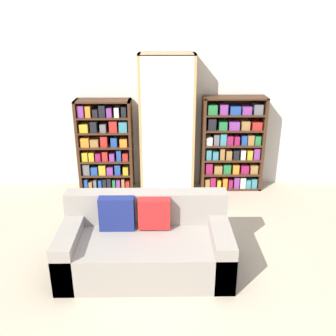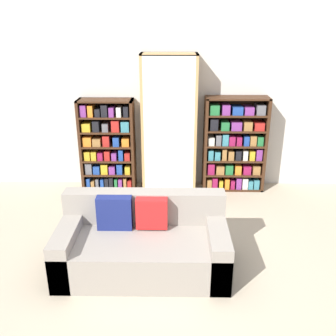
# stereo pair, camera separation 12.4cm
# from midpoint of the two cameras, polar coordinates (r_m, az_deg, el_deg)

# --- Properties ---
(ground_plane) EXTENTS (16.00, 16.00, 0.00)m
(ground_plane) POSITION_cam_midpoint_polar(r_m,az_deg,el_deg) (3.70, 0.29, -19.09)
(ground_plane) COLOR tan
(wall_back) EXTENTS (6.14, 0.06, 2.70)m
(wall_back) POSITION_cam_midpoint_polar(r_m,az_deg,el_deg) (5.61, -0.21, 10.62)
(wall_back) COLOR beige
(wall_back) RESTS_ON ground
(couch) EXTENTS (1.71, 0.85, 0.74)m
(couch) POSITION_cam_midpoint_polar(r_m,az_deg,el_deg) (3.93, -4.36, -11.56)
(couch) COLOR gray
(couch) RESTS_ON ground
(bookshelf_left) EXTENTS (0.80, 0.32, 1.37)m
(bookshelf_left) POSITION_cam_midpoint_polar(r_m,az_deg,el_deg) (5.66, -10.18, 3.25)
(bookshelf_left) COLOR #3D2314
(bookshelf_left) RESTS_ON ground
(display_cabinet) EXTENTS (0.79, 0.36, 2.00)m
(display_cabinet) POSITION_cam_midpoint_polar(r_m,az_deg,el_deg) (5.48, -0.81, 6.49)
(display_cabinet) COLOR tan
(display_cabinet) RESTS_ON ground
(bookshelf_right) EXTENTS (0.91, 0.32, 1.41)m
(bookshelf_right) POSITION_cam_midpoint_polar(r_m,az_deg,el_deg) (5.66, 9.07, 3.40)
(bookshelf_right) COLOR #3D2314
(bookshelf_right) RESTS_ON ground
(wine_bottle) EXTENTS (0.08, 0.08, 0.39)m
(wine_bottle) POSITION_cam_midpoint_polar(r_m,az_deg,el_deg) (4.79, 4.05, -6.56)
(wine_bottle) COLOR #143819
(wine_bottle) RESTS_ON ground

